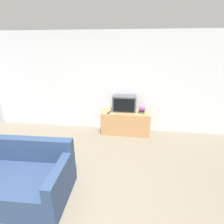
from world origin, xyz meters
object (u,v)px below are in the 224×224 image
object	(u,v)px
couch	(14,179)
book_stack	(142,110)
tv_stand	(125,123)
remote_on_stand	(109,113)
television	(124,104)

from	to	relation	value
couch	book_stack	size ratio (longest dim) A/B	7.89
couch	tv_stand	bearing A→B (deg)	53.24
couch	remote_on_stand	distance (m)	2.52
television	couch	size ratio (longest dim) A/B	0.35
television	couch	xyz separation A→B (m)	(-1.56, -2.40, -0.54)
television	couch	bearing A→B (deg)	-123.01
tv_stand	television	xyz separation A→B (m)	(-0.05, 0.07, 0.51)
tv_stand	couch	world-z (taller)	couch
tv_stand	couch	size ratio (longest dim) A/B	0.72
couch	book_stack	bearing A→B (deg)	47.17
television	couch	distance (m)	2.91
tv_stand	book_stack	world-z (taller)	book_stack
tv_stand	book_stack	xyz separation A→B (m)	(0.41, 0.02, 0.37)
book_stack	remote_on_stand	size ratio (longest dim) A/B	1.32
tv_stand	book_stack	distance (m)	0.55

